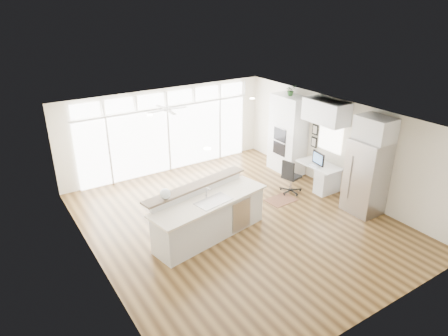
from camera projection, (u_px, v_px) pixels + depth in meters
floor at (237, 222)px, 10.22m from camera, size 7.00×8.00×0.02m
ceiling at (239, 120)px, 9.14m from camera, size 7.00×8.00×0.02m
wall_back at (167, 130)px, 12.75m from camera, size 7.00×0.04×2.70m
wall_front at (376, 257)px, 6.60m from camera, size 7.00×0.04×2.70m
wall_left at (94, 213)px, 7.93m from camera, size 0.04×8.00×2.70m
wall_right at (339, 146)px, 11.42m from camera, size 0.04×8.00×2.70m
glass_wall at (168, 140)px, 12.83m from camera, size 5.80×0.06×2.08m
transom_row at (166, 99)px, 12.29m from camera, size 5.90×0.06×0.40m
desk_window at (330, 137)px, 11.55m from camera, size 0.04×0.85×0.85m
ceiling_fan at (167, 106)px, 11.13m from camera, size 1.16×1.16×0.32m
recessed_lights at (234, 119)px, 9.30m from camera, size 3.40×3.00×0.02m
oven_cabinet at (288, 134)px, 12.68m from camera, size 0.64×1.20×2.50m
desk_nook at (318, 176)px, 11.85m from camera, size 0.72×1.30×0.76m
upper_cabinets at (326, 111)px, 11.08m from camera, size 0.64×1.30×0.64m
refrigerator at (366, 177)px, 10.33m from camera, size 0.76×0.90×2.00m
fridge_cabinet at (375, 129)px, 9.84m from camera, size 0.64×0.90×0.60m
framed_photos at (315, 136)px, 12.09m from camera, size 0.06×0.22×0.80m
kitchen_island at (210, 214)px, 9.38m from camera, size 3.18×1.68×1.20m
rug at (281, 200)px, 11.28m from camera, size 0.84×0.63×0.01m
office_chair at (292, 176)px, 11.53m from camera, size 0.63×0.60×1.02m
fishbowl at (165, 194)px, 8.76m from camera, size 0.28×0.28×0.24m
monitor at (318, 158)px, 11.58m from camera, size 0.16×0.51×0.42m
keyboard at (313, 166)px, 11.57m from camera, size 0.15×0.31×0.01m
potted_plant at (291, 91)px, 12.13m from camera, size 0.33×0.36×0.26m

